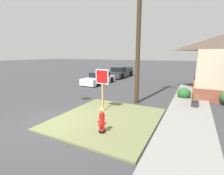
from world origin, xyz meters
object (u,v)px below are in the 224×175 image
manhole_cover (86,98)px  street_bench (194,97)px  fire_hydrant (102,123)px  stop_sign (102,89)px  parked_sedan_white (99,79)px  utility_pole (139,19)px  pickup_truck_charcoal (120,73)px

manhole_cover → street_bench: size_ratio=0.45×
fire_hydrant → stop_sign: (-1.38, 2.41, 0.75)m
manhole_cover → parked_sedan_white: parked_sedan_white is taller
stop_sign → manhole_cover: stop_sign is taller
fire_hydrant → stop_sign: stop_sign is taller
utility_pole → fire_hydrant: bearing=-88.3°
fire_hydrant → parked_sedan_white: (-6.11, 9.70, 0.05)m
pickup_truck_charcoal → stop_sign: bearing=-70.0°
manhole_cover → pickup_truck_charcoal: 11.53m
fire_hydrant → utility_pole: utility_pole is taller
stop_sign → parked_sedan_white: 8.72m
utility_pole → manhole_cover: bearing=-170.5°
manhole_cover → parked_sedan_white: (-2.34, 5.62, 0.53)m
fire_hydrant → pickup_truck_charcoal: pickup_truck_charcoal is taller
fire_hydrant → pickup_truck_charcoal: bearing=111.7°
parked_sedan_white → street_bench: (9.33, -3.96, 0.05)m
manhole_cover → pickup_truck_charcoal: (-2.33, 11.27, 0.61)m
stop_sign → street_bench: (4.60, 3.33, -0.66)m
stop_sign → manhole_cover: size_ratio=3.28×
fire_hydrant → manhole_cover: size_ratio=1.26×
street_bench → parked_sedan_white: bearing=157.0°
manhole_cover → parked_sedan_white: size_ratio=0.16×
fire_hydrant → manhole_cover: fire_hydrant is taller
stop_sign → pickup_truck_charcoal: (-4.72, 12.95, -0.63)m
parked_sedan_white → street_bench: parked_sedan_white is taller
fire_hydrant → utility_pole: size_ratio=0.09×
stop_sign → pickup_truck_charcoal: size_ratio=0.43×
street_bench → manhole_cover: bearing=-166.6°
street_bench → pickup_truck_charcoal: bearing=134.1°
pickup_truck_charcoal → manhole_cover: bearing=-78.3°
pickup_truck_charcoal → utility_pole: utility_pole is taller
manhole_cover → street_bench: street_bench is taller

